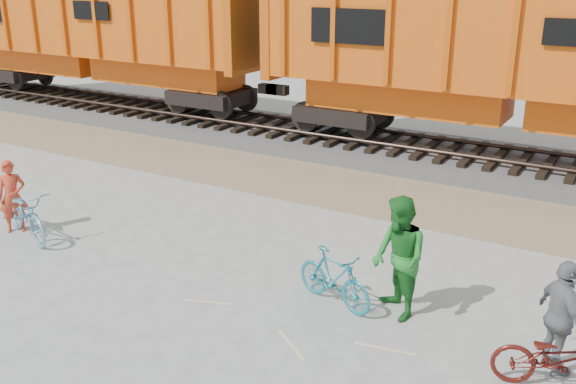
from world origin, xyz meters
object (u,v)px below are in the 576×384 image
(bicycle_teal, at_px, (334,278))
(person_solo, at_px, (12,196))
(bicycle_maroon, at_px, (560,359))
(person_man, at_px, (399,258))
(bicycle_blue, at_px, (26,214))
(hopper_car_center, at_px, (525,59))
(person_woman, at_px, (561,318))
(hopper_car_left, at_px, (99,30))

(bicycle_teal, distance_m, person_solo, 7.11)
(bicycle_maroon, distance_m, person_man, 2.66)
(bicycle_blue, relative_size, person_solo, 1.28)
(hopper_car_center, xyz_separation_m, person_woman, (2.49, -8.91, -2.19))
(bicycle_teal, relative_size, person_man, 0.79)
(bicycle_teal, relative_size, person_woman, 0.95)
(hopper_car_center, bearing_deg, person_man, -89.43)
(hopper_car_center, xyz_separation_m, person_man, (0.09, -8.59, -2.03))
(person_man, bearing_deg, bicycle_teal, -125.23)
(person_woman, bearing_deg, bicycle_maroon, 154.98)
(bicycle_maroon, height_order, person_solo, person_solo)
(hopper_car_center, bearing_deg, person_solo, -130.38)
(bicycle_teal, height_order, person_man, person_man)
(hopper_car_left, bearing_deg, hopper_car_center, 0.00)
(hopper_car_left, relative_size, person_solo, 9.20)
(bicycle_blue, bearing_deg, person_solo, 97.64)
(person_solo, bearing_deg, person_man, -41.39)
(bicycle_teal, bearing_deg, person_man, -61.44)
(hopper_car_left, relative_size, person_woman, 8.57)
(bicycle_teal, distance_m, bicycle_maroon, 3.54)
(hopper_car_center, xyz_separation_m, person_solo, (-7.99, -9.40, -2.25))
(hopper_car_center, bearing_deg, hopper_car_left, 180.00)
(person_solo, distance_m, person_man, 8.12)
(person_woman, bearing_deg, bicycle_teal, 48.94)
(bicycle_blue, xyz_separation_m, bicycle_teal, (6.58, 0.70, -0.04))
(bicycle_blue, relative_size, person_man, 0.99)
(hopper_car_left, distance_m, person_solo, 11.93)
(bicycle_teal, bearing_deg, bicycle_maroon, -81.17)
(bicycle_maroon, bearing_deg, hopper_car_center, -0.51)
(hopper_car_left, relative_size, bicycle_teal, 9.01)
(hopper_car_left, distance_m, hopper_car_center, 15.00)
(hopper_car_center, xyz_separation_m, bicycle_maroon, (2.59, -9.31, -2.56))
(bicycle_blue, relative_size, person_woman, 1.19)
(bicycle_teal, xyz_separation_m, bicycle_maroon, (3.50, -0.52, -0.02))
(bicycle_teal, bearing_deg, person_solo, 112.11)
(hopper_car_center, height_order, bicycle_blue, hopper_car_center)
(bicycle_maroon, bearing_deg, bicycle_teal, 65.53)
(bicycle_teal, bearing_deg, person_woman, -74.75)
(bicycle_blue, height_order, bicycle_teal, bicycle_blue)
(hopper_car_left, relative_size, hopper_car_center, 1.00)
(person_solo, height_order, person_woman, person_woman)
(hopper_car_left, bearing_deg, person_woman, -27.01)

